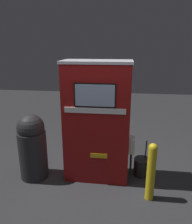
# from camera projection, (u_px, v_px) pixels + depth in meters

# --- Properties ---
(ground_plane) EXTENTS (14.00, 14.00, 0.00)m
(ground_plane) POSITION_uv_depth(u_px,v_px,m) (95.00, 184.00, 3.54)
(ground_plane) COLOR #2D2D30
(gas_pump) EXTENTS (1.13, 0.55, 1.94)m
(gas_pump) POSITION_uv_depth(u_px,v_px,m) (97.00, 122.00, 3.49)
(gas_pump) COLOR maroon
(gas_pump) RESTS_ON ground_plane
(safety_bollard) EXTENTS (0.12, 0.12, 0.88)m
(safety_bollard) POSITION_uv_depth(u_px,v_px,m) (151.00, 171.00, 3.07)
(safety_bollard) COLOR yellow
(safety_bollard) RESTS_ON ground_plane
(trash_bin) EXTENTS (0.46, 0.46, 1.11)m
(trash_bin) POSITION_uv_depth(u_px,v_px,m) (32.00, 146.00, 3.59)
(trash_bin) COLOR #232326
(trash_bin) RESTS_ON ground_plane
(squeegee_bucket) EXTENTS (0.29, 0.29, 0.66)m
(squeegee_bucket) POSITION_uv_depth(u_px,v_px,m) (142.00, 167.00, 3.76)
(squeegee_bucket) COLOR #262628
(squeegee_bucket) RESTS_ON ground_plane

